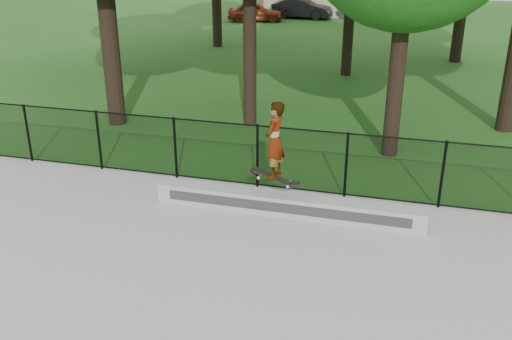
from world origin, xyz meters
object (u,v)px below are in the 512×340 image
Objects in this scene: car_a at (255,12)px; car_c at (361,11)px; skater_airborne at (275,142)px; car_b at (302,9)px; grind_ledge at (287,205)px.

car_a is 7.46m from car_c.
skater_airborne reaches higher than car_a.
skater_airborne is (8.08, -27.49, 1.08)m from car_a.
car_b is at bearing 100.20° from skater_airborne.
car_c is 30.83m from skater_airborne.
car_a is at bearing 106.39° from skater_airborne.
car_a reaches higher than car_c.
car_a is (-8.31, 27.29, 0.35)m from grind_ledge.
skater_airborne reaches higher than car_c.
car_a is at bearing 128.89° from car_c.
car_c reaches higher than grind_ledge.
skater_airborne is (-0.23, -0.20, 1.43)m from grind_ledge.
skater_airborne is at bearing -165.37° from car_b.
car_c is 1.98× the size of skater_airborne.
car_a is at bearing 106.94° from grind_ledge.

